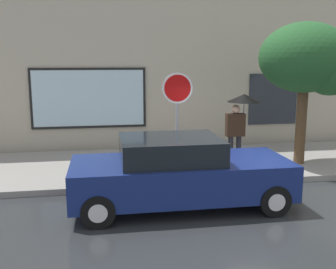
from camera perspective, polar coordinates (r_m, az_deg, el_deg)
ground_plane at (r=9.04m, az=10.75°, el=-9.34°), size 60.00×60.00×0.00m
sidewalk at (r=11.75m, az=5.74°, el=-4.11°), size 20.00×4.00×0.15m
building_facade at (r=13.78m, az=3.12°, el=12.39°), size 20.00×0.67×7.00m
parked_car at (r=8.34m, az=1.58°, el=-5.56°), size 4.56×1.94×1.50m
pedestrian_with_umbrella at (r=10.86m, az=10.48°, el=3.42°), size 0.95×0.94×2.03m
street_tree at (r=11.63m, az=19.88°, el=9.98°), size 2.57×2.18×3.95m
stop_sign at (r=9.78m, az=1.35°, el=4.45°), size 0.76×0.10×2.62m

